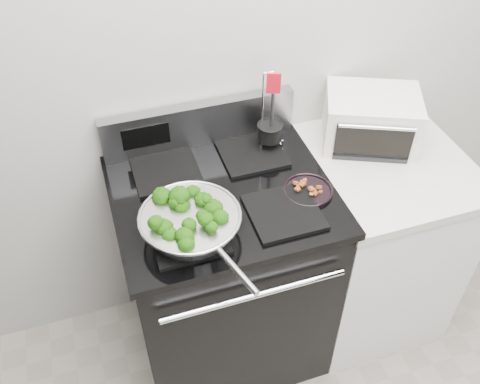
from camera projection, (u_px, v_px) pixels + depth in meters
name	position (u px, v px, depth m)	size (l,w,h in m)	color
back_wall	(272.00, 34.00, 1.95)	(4.00, 0.02, 2.70)	#B6B3AC
gas_range	(225.00, 272.00, 2.24)	(0.79, 0.69, 1.13)	black
counter	(370.00, 239.00, 2.41)	(0.62, 0.68, 0.92)	white
skillet	(191.00, 222.00, 1.74)	(0.34, 0.52, 0.07)	silver
broccoli_pile	(190.00, 218.00, 1.73)	(0.27, 0.27, 0.09)	black
bacon_plate	(308.00, 188.00, 1.91)	(0.18, 0.18, 0.04)	black
utensil_holder	(270.00, 136.00, 2.06)	(0.11, 0.11, 0.35)	silver
toaster_oven	(371.00, 119.00, 2.12)	(0.44, 0.40, 0.21)	white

